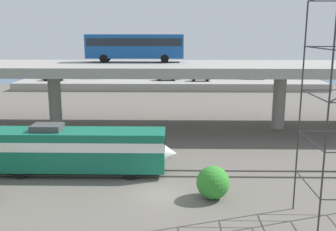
{
  "coord_description": "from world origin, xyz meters",
  "views": [
    {
      "loc": [
        1.09,
        -26.7,
        11.59
      ],
      "look_at": [
        0.29,
        14.64,
        2.67
      ],
      "focal_mm": 41.86,
      "sensor_mm": 36.0,
      "label": 1
    }
  ],
  "objects_px": {
    "train_locomotive": "(87,148)",
    "parked_car_6": "(200,77)",
    "parked_car_0": "(166,77)",
    "parked_car_1": "(172,75)",
    "parked_car_2": "(53,77)",
    "parked_car_5": "(228,75)",
    "parked_car_4": "(255,76)",
    "transit_bus_on_overpass": "(135,45)",
    "parked_car_3": "(91,75)"
  },
  "relations": [
    {
      "from": "parked_car_0",
      "to": "parked_car_1",
      "type": "height_order",
      "value": "same"
    },
    {
      "from": "parked_car_4",
      "to": "parked_car_6",
      "type": "relative_size",
      "value": 1.06
    },
    {
      "from": "train_locomotive",
      "to": "transit_bus_on_overpass",
      "type": "relative_size",
      "value": 1.27
    },
    {
      "from": "transit_bus_on_overpass",
      "to": "parked_car_2",
      "type": "xyz_separation_m",
      "value": [
        -20.32,
        31.29,
        -7.55
      ]
    },
    {
      "from": "parked_car_2",
      "to": "parked_car_3",
      "type": "bearing_deg",
      "value": 29.11
    },
    {
      "from": "transit_bus_on_overpass",
      "to": "parked_car_3",
      "type": "distance_m",
      "value": 38.37
    },
    {
      "from": "parked_car_4",
      "to": "parked_car_3",
      "type": "bearing_deg",
      "value": -0.88
    },
    {
      "from": "parked_car_0",
      "to": "parked_car_6",
      "type": "distance_m",
      "value": 7.09
    },
    {
      "from": "parked_car_1",
      "to": "parked_car_2",
      "type": "distance_m",
      "value": 24.77
    },
    {
      "from": "parked_car_0",
      "to": "parked_car_3",
      "type": "xyz_separation_m",
      "value": [
        -16.5,
        3.09,
        -0.0
      ]
    },
    {
      "from": "parked_car_2",
      "to": "parked_car_4",
      "type": "relative_size",
      "value": 0.97
    },
    {
      "from": "transit_bus_on_overpass",
      "to": "parked_car_0",
      "type": "xyz_separation_m",
      "value": [
        3.15,
        32.08,
        -7.55
      ]
    },
    {
      "from": "parked_car_1",
      "to": "parked_car_2",
      "type": "relative_size",
      "value": 1.03
    },
    {
      "from": "transit_bus_on_overpass",
      "to": "parked_car_0",
      "type": "distance_m",
      "value": 33.11
    },
    {
      "from": "train_locomotive",
      "to": "parked_car_6",
      "type": "height_order",
      "value": "train_locomotive"
    },
    {
      "from": "parked_car_6",
      "to": "parked_car_5",
      "type": "bearing_deg",
      "value": -145.69
    },
    {
      "from": "parked_car_4",
      "to": "parked_car_5",
      "type": "height_order",
      "value": "same"
    },
    {
      "from": "parked_car_0",
      "to": "parked_car_2",
      "type": "bearing_deg",
      "value": 1.94
    },
    {
      "from": "parked_car_2",
      "to": "parked_car_6",
      "type": "xyz_separation_m",
      "value": [
        30.5,
        -0.18,
        -0.0
      ]
    },
    {
      "from": "parked_car_2",
      "to": "parked_car_5",
      "type": "relative_size",
      "value": 1.06
    },
    {
      "from": "train_locomotive",
      "to": "parked_car_2",
      "type": "bearing_deg",
      "value": 110.04
    },
    {
      "from": "parked_car_0",
      "to": "parked_car_1",
      "type": "distance_m",
      "value": 2.82
    },
    {
      "from": "parked_car_1",
      "to": "parked_car_3",
      "type": "bearing_deg",
      "value": -1.55
    },
    {
      "from": "train_locomotive",
      "to": "parked_car_0",
      "type": "distance_m",
      "value": 50.68
    },
    {
      "from": "parked_car_5",
      "to": "train_locomotive",
      "type": "bearing_deg",
      "value": -109.18
    },
    {
      "from": "transit_bus_on_overpass",
      "to": "parked_car_0",
      "type": "height_order",
      "value": "transit_bus_on_overpass"
    },
    {
      "from": "train_locomotive",
      "to": "parked_car_1",
      "type": "distance_m",
      "value": 53.4
    },
    {
      "from": "parked_car_5",
      "to": "parked_car_3",
      "type": "bearing_deg",
      "value": -179.59
    },
    {
      "from": "parked_car_1",
      "to": "parked_car_0",
      "type": "bearing_deg",
      "value": 67.99
    },
    {
      "from": "parked_car_0",
      "to": "transit_bus_on_overpass",
      "type": "bearing_deg",
      "value": 84.39
    },
    {
      "from": "parked_car_1",
      "to": "parked_car_3",
      "type": "relative_size",
      "value": 1.0
    },
    {
      "from": "transit_bus_on_overpass",
      "to": "parked_car_2",
      "type": "bearing_deg",
      "value": -56.99
    },
    {
      "from": "parked_car_5",
      "to": "parked_car_6",
      "type": "distance_m",
      "value": 7.59
    },
    {
      "from": "train_locomotive",
      "to": "parked_car_6",
      "type": "distance_m",
      "value": 50.95
    },
    {
      "from": "train_locomotive",
      "to": "parked_car_0",
      "type": "relative_size",
      "value": 3.43
    },
    {
      "from": "parked_car_0",
      "to": "parked_car_5",
      "type": "bearing_deg",
      "value": -166.06
    },
    {
      "from": "parked_car_1",
      "to": "parked_car_3",
      "type": "height_order",
      "value": "same"
    },
    {
      "from": "parked_car_5",
      "to": "parked_car_4",
      "type": "bearing_deg",
      "value": -7.76
    },
    {
      "from": "parked_car_0",
      "to": "parked_car_5",
      "type": "xyz_separation_m",
      "value": [
        13.29,
        3.3,
        -0.0
      ]
    },
    {
      "from": "transit_bus_on_overpass",
      "to": "parked_car_5",
      "type": "bearing_deg",
      "value": -114.93
    },
    {
      "from": "parked_car_0",
      "to": "parked_car_3",
      "type": "distance_m",
      "value": 16.79
    },
    {
      "from": "parked_car_2",
      "to": "parked_car_0",
      "type": "bearing_deg",
      "value": 1.94
    },
    {
      "from": "transit_bus_on_overpass",
      "to": "parked_car_6",
      "type": "height_order",
      "value": "transit_bus_on_overpass"
    },
    {
      "from": "parked_car_2",
      "to": "parked_car_1",
      "type": "bearing_deg",
      "value": 7.91
    },
    {
      "from": "parked_car_5",
      "to": "parked_car_0",
      "type": "bearing_deg",
      "value": -166.06
    },
    {
      "from": "parked_car_0",
      "to": "parked_car_5",
      "type": "height_order",
      "value": "same"
    },
    {
      "from": "parked_car_0",
      "to": "parked_car_6",
      "type": "relative_size",
      "value": 1.01
    },
    {
      "from": "parked_car_1",
      "to": "parked_car_5",
      "type": "xyz_separation_m",
      "value": [
        12.23,
        0.69,
        -0.0
      ]
    },
    {
      "from": "parked_car_3",
      "to": "parked_car_6",
      "type": "bearing_deg",
      "value": -9.81
    },
    {
      "from": "parked_car_1",
      "to": "parked_car_2",
      "type": "xyz_separation_m",
      "value": [
        -24.53,
        -3.41,
        0.0
      ]
    }
  ]
}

